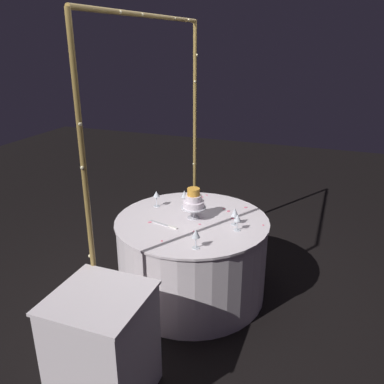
% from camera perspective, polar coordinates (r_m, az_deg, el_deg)
% --- Properties ---
extents(ground_plane, '(12.00, 12.00, 0.00)m').
position_cam_1_polar(ground_plane, '(3.91, -0.00, -14.04)').
color(ground_plane, black).
extents(decorative_arch, '(2.06, 0.06, 2.43)m').
position_cam_1_polar(decorative_arch, '(3.41, -5.52, 9.25)').
color(decorative_arch, olive).
rests_on(decorative_arch, ground).
extents(main_table, '(1.36, 1.36, 0.75)m').
position_cam_1_polar(main_table, '(3.70, -0.00, -9.26)').
color(main_table, white).
rests_on(main_table, ground).
extents(side_table, '(0.57, 0.57, 0.79)m').
position_cam_1_polar(side_table, '(2.80, -12.52, -20.85)').
color(side_table, white).
rests_on(side_table, ground).
extents(tiered_cake, '(0.22, 0.22, 0.28)m').
position_cam_1_polar(tiered_cake, '(3.50, 0.19, -1.32)').
color(tiered_cake, silver).
rests_on(tiered_cake, main_table).
extents(wine_glass_0, '(0.06, 0.06, 0.14)m').
position_cam_1_polar(wine_glass_0, '(3.32, 6.51, -3.80)').
color(wine_glass_0, silver).
rests_on(wine_glass_0, main_table).
extents(wine_glass_1, '(0.06, 0.06, 0.15)m').
position_cam_1_polar(wine_glass_1, '(3.42, 6.12, -2.95)').
color(wine_glass_1, silver).
rests_on(wine_glass_1, main_table).
extents(wine_glass_2, '(0.06, 0.06, 0.15)m').
position_cam_1_polar(wine_glass_2, '(3.78, -5.09, -0.42)').
color(wine_glass_2, silver).
rests_on(wine_glass_2, main_table).
extents(wine_glass_3, '(0.07, 0.07, 0.16)m').
position_cam_1_polar(wine_glass_3, '(3.02, 0.55, -6.02)').
color(wine_glass_3, silver).
rests_on(wine_glass_3, main_table).
extents(wine_glass_4, '(0.06, 0.06, 0.17)m').
position_cam_1_polar(wine_glass_4, '(3.73, -1.11, -0.41)').
color(wine_glass_4, silver).
rests_on(wine_glass_4, main_table).
extents(cake_knife, '(0.09, 0.29, 0.01)m').
position_cam_1_polar(cake_knife, '(3.43, -3.85, -4.72)').
color(cake_knife, silver).
rests_on(cake_knife, main_table).
extents(rose_petal_0, '(0.02, 0.03, 0.00)m').
position_cam_1_polar(rose_petal_0, '(3.72, -0.86, -2.57)').
color(rose_petal_0, '#EA6B84').
rests_on(rose_petal_0, main_table).
extents(rose_petal_1, '(0.04, 0.03, 0.00)m').
position_cam_1_polar(rose_petal_1, '(3.76, 4.52, -2.39)').
color(rose_petal_1, '#EA6B84').
rests_on(rose_petal_1, main_table).
extents(rose_petal_2, '(0.04, 0.03, 0.00)m').
position_cam_1_polar(rose_petal_2, '(3.71, 5.22, -2.73)').
color(rose_petal_2, '#EA6B84').
rests_on(rose_petal_2, main_table).
extents(rose_petal_3, '(0.02, 0.03, 0.00)m').
position_cam_1_polar(rose_petal_3, '(3.44, 1.12, -4.61)').
color(rose_petal_3, '#EA6B84').
rests_on(rose_petal_3, main_table).
extents(rose_petal_4, '(0.04, 0.05, 0.00)m').
position_cam_1_polar(rose_petal_4, '(3.81, 7.67, -2.18)').
color(rose_petal_4, '#EA6B84').
rests_on(rose_petal_4, main_table).
extents(rose_petal_5, '(0.04, 0.03, 0.00)m').
position_cam_1_polar(rose_petal_5, '(4.03, 1.42, -0.71)').
color(rose_petal_5, '#EA6B84').
rests_on(rose_petal_5, main_table).
extents(rose_petal_6, '(0.03, 0.03, 0.00)m').
position_cam_1_polar(rose_petal_6, '(3.48, 10.11, -4.67)').
color(rose_petal_6, '#EA6B84').
rests_on(rose_petal_6, main_table).
extents(rose_petal_7, '(0.04, 0.04, 0.00)m').
position_cam_1_polar(rose_petal_7, '(3.57, 5.83, -3.79)').
color(rose_petal_7, '#EA6B84').
rests_on(rose_petal_7, main_table).
extents(rose_petal_8, '(0.04, 0.04, 0.00)m').
position_cam_1_polar(rose_petal_8, '(3.32, 0.30, -5.64)').
color(rose_petal_8, '#EA6B84').
rests_on(rose_petal_8, main_table).
extents(rose_petal_9, '(0.03, 0.03, 0.00)m').
position_cam_1_polar(rose_petal_9, '(4.08, 2.11, -0.43)').
color(rose_petal_9, '#EA6B84').
rests_on(rose_petal_9, main_table).
extents(rose_petal_10, '(0.03, 0.03, 0.00)m').
position_cam_1_polar(rose_petal_10, '(3.18, -4.31, -6.95)').
color(rose_petal_10, '#EA6B84').
rests_on(rose_petal_10, main_table).
extents(rose_petal_11, '(0.05, 0.05, 0.00)m').
position_cam_1_polar(rose_petal_11, '(3.50, -6.03, -4.29)').
color(rose_petal_11, '#EA6B84').
rests_on(rose_petal_11, main_table).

